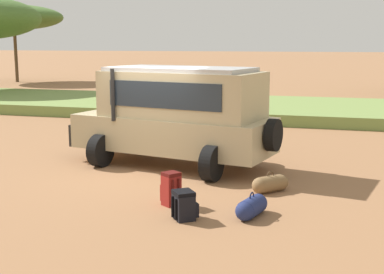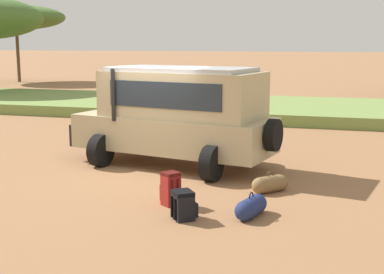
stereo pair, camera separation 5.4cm
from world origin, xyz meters
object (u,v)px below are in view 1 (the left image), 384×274
Objects in this scene: safari_vehicle at (177,114)px; backpack_beside_front_wheel at (184,205)px; duffel_bag_low_black_case at (270,184)px; duffel_bag_soft_canvas at (252,207)px; backpack_cluster_center at (171,189)px; acacia_tree_far_left at (14,17)px.

safari_vehicle is 10.63× the size of backpack_beside_front_wheel.
duffel_bag_low_black_case is 0.82× the size of duffel_bag_soft_canvas.
backpack_cluster_center is 34.43m from acacia_tree_far_left.
acacia_tree_far_left is at bearing 128.69° from backpack_beside_front_wheel.
safari_vehicle is 0.73× the size of acacia_tree_far_left.
acacia_tree_far_left is at bearing 131.17° from safari_vehicle.
duffel_bag_soft_canvas is at bearing -54.03° from safari_vehicle.
acacia_tree_far_left is (-21.87, 27.30, 4.61)m from backpack_beside_front_wheel.
backpack_cluster_center is 0.90× the size of duffel_bag_low_black_case.
backpack_beside_front_wheel is 2.44m from duffel_bag_low_black_case.
duffel_bag_soft_canvas is at bearing -49.44° from acacia_tree_far_left.
duffel_bag_low_black_case is 0.09× the size of acacia_tree_far_left.
backpack_cluster_center reaches higher than duffel_bag_soft_canvas.
duffel_bag_low_black_case is at bearing -47.51° from acacia_tree_far_left.
acacia_tree_far_left is at bearing 130.56° from duffel_bag_soft_canvas.
acacia_tree_far_left is (-23.06, 25.17, 4.69)m from duffel_bag_low_black_case.
backpack_beside_front_wheel is at bearing -157.12° from duffel_bag_soft_canvas.
duffel_bag_soft_canvas is 0.12× the size of acacia_tree_far_left.
backpack_beside_front_wheel is (1.37, -3.87, -1.05)m from safari_vehicle.
backpack_beside_front_wheel reaches higher than duffel_bag_low_black_case.
safari_vehicle is at bearing 125.97° from duffel_bag_soft_canvas.
safari_vehicle is 31.34m from acacia_tree_far_left.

